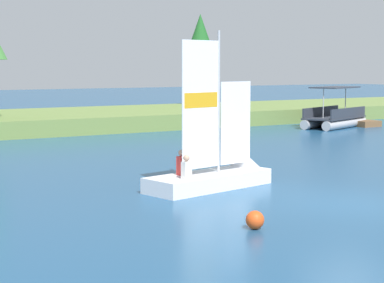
# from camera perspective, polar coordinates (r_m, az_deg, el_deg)

# --- Properties ---
(ground_plane) EXTENTS (200.00, 200.00, 0.00)m
(ground_plane) POSITION_cam_1_polar(r_m,az_deg,el_deg) (19.82, 13.11, -5.18)
(ground_plane) COLOR navy
(shore_bank) EXTENTS (80.00, 10.82, 0.98)m
(shore_bank) POSITION_cam_1_polar(r_m,az_deg,el_deg) (43.48, -12.88, 1.68)
(shore_bank) COLOR olive
(shore_bank) RESTS_ON ground
(shoreline_tree_midright) EXTENTS (2.47, 2.47, 6.91)m
(shoreline_tree_midright) POSITION_cam_1_polar(r_m,az_deg,el_deg) (52.00, 0.71, 8.76)
(shoreline_tree_midright) COLOR brown
(shoreline_tree_midright) RESTS_ON shore_bank
(wooden_dock) EXTENTS (1.53, 5.16, 0.39)m
(wooden_dock) POSITION_cam_1_polar(r_m,az_deg,el_deg) (47.02, 12.81, 1.66)
(wooden_dock) COLOR brown
(wooden_dock) RESTS_ON ground
(sailboat) EXTENTS (5.17, 2.44, 5.49)m
(sailboat) POSITION_cam_1_polar(r_m,az_deg,el_deg) (22.29, 2.85, -2.71)
(sailboat) COLOR white
(sailboat) RESTS_ON ground
(pontoon_boat) EXTENTS (5.67, 3.83, 2.62)m
(pontoon_boat) POSITION_cam_1_polar(r_m,az_deg,el_deg) (44.40, 11.93, 1.99)
(pontoon_boat) COLOR #B2B2B7
(pontoon_boat) RESTS_ON ground
(channel_buoy) EXTENTS (0.45, 0.45, 0.45)m
(channel_buoy) POSITION_cam_1_polar(r_m,az_deg,el_deg) (16.43, 5.34, -6.61)
(channel_buoy) COLOR #E54C19
(channel_buoy) RESTS_ON ground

